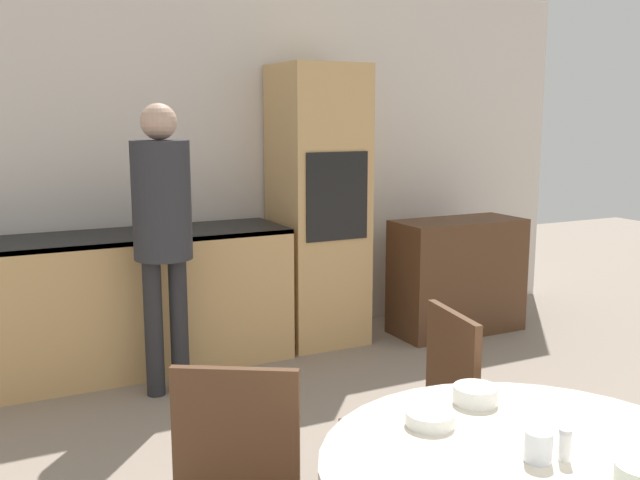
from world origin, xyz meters
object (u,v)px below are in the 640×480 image
Objects in this scene: sideboard at (457,276)px; bowl_far at (475,394)px; oven_unit at (318,206)px; bowl_near at (430,418)px; chair_far_right at (428,415)px; person_standing at (162,217)px; cup at (538,446)px.

bowl_far is (-1.91, -2.56, 0.33)m from sideboard.
oven_unit reaches higher than bowl_near.
oven_unit is 1.99× the size of sideboard.
chair_far_right is 0.50m from bowl_far.
bowl_far is (0.38, -2.33, -0.29)m from person_standing.
person_standing is 2.74m from cup.
bowl_far is at bearing 75.16° from cup.
oven_unit is 2.98m from bowl_far.
sideboard is at bearing 150.04° from chair_far_right.
bowl_far is (-0.87, -2.85, -0.23)m from oven_unit.
bowl_near is at bearing -110.53° from oven_unit.
oven_unit is at bearing 73.26° from cup.
bowl_near is at bearing -162.36° from bowl_far.
person_standing is at bearing -155.47° from chair_far_right.
oven_unit is 2.59m from chair_far_right.
oven_unit is 1.35m from person_standing.
sideboard is 7.13× the size of bowl_far.
person_standing is at bearing 99.30° from bowl_far.
sideboard is 3.40m from bowl_near.
person_standing is 2.38m from bowl_far.
sideboard is 3.21m from bowl_far.
chair_far_right reaches higher than bowl_near.
cup is at bearing -84.07° from person_standing.
cup is (0.28, -2.71, -0.28)m from person_standing.
oven_unit reaches higher than sideboard.
bowl_far is (-0.12, -0.42, 0.26)m from chair_far_right.
person_standing is 2.43m from bowl_near.
cup is at bearing -124.31° from sideboard.
person_standing is at bearing 93.79° from bowl_near.
sideboard reaches higher than bowl_near.
chair_far_right is at bearing 73.74° from bowl_far.
person_standing is (-0.50, 1.91, 0.55)m from chair_far_right.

